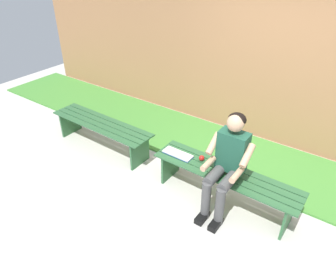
% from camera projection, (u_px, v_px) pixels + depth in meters
% --- Properties ---
extents(ground_plane, '(10.00, 7.00, 0.04)m').
position_uv_depth(ground_plane, '(107.00, 212.00, 3.88)').
color(ground_plane, beige).
extents(grass_strip, '(9.00, 1.33, 0.03)m').
position_uv_depth(grass_strip, '(193.00, 139.00, 5.28)').
color(grass_strip, '#478C38').
rests_on(grass_strip, ground).
extents(brick_wall, '(9.50, 0.24, 2.69)m').
position_uv_depth(brick_wall, '(256.00, 55.00, 4.89)').
color(brick_wall, '#B27A51').
rests_on(brick_wall, ground).
extents(bench_near, '(1.88, 0.46, 0.45)m').
position_uv_depth(bench_near, '(224.00, 179.00, 3.85)').
color(bench_near, '#2D6038').
rests_on(bench_near, ground).
extents(bench_far, '(1.81, 0.46, 0.45)m').
position_uv_depth(bench_far, '(102.00, 129.00, 4.91)').
color(bench_far, '#2D6038').
rests_on(bench_far, ground).
extents(person_seated, '(0.50, 0.69, 1.26)m').
position_uv_depth(person_seated, '(227.00, 162.00, 3.58)').
color(person_seated, '#1E513D').
rests_on(person_seated, ground).
extents(apple, '(0.07, 0.07, 0.07)m').
position_uv_depth(apple, '(202.00, 158.00, 3.99)').
color(apple, red).
rests_on(apple, bench_near).
extents(book_open, '(0.41, 0.16, 0.02)m').
position_uv_depth(book_open, '(178.00, 154.00, 4.11)').
color(book_open, white).
rests_on(book_open, bench_near).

